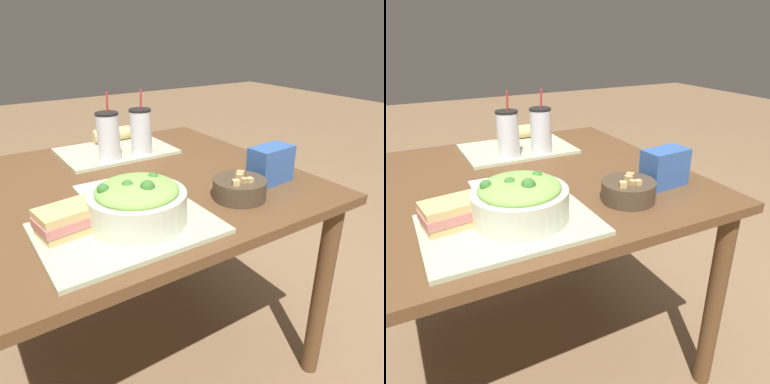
{
  "view_description": "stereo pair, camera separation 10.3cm",
  "coord_description": "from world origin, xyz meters",
  "views": [
    {
      "loc": [
        -0.44,
        -1.08,
        1.2
      ],
      "look_at": [
        0.09,
        -0.29,
        0.78
      ],
      "focal_mm": 35.0,
      "sensor_mm": 36.0,
      "label": 1
    },
    {
      "loc": [
        -0.35,
        -1.13,
        1.2
      ],
      "look_at": [
        0.09,
        -0.29,
        0.78
      ],
      "focal_mm": 35.0,
      "sensor_mm": 36.0,
      "label": 2
    }
  ],
  "objects": [
    {
      "name": "ground_plane",
      "position": [
        0.0,
        0.0,
        0.0
      ],
      "size": [
        12.0,
        12.0,
        0.0
      ],
      "primitive_type": "plane",
      "color": "#846647"
    },
    {
      "name": "chip_bag",
      "position": [
        0.41,
        -0.27,
        0.79
      ],
      "size": [
        0.15,
        0.09,
        0.12
      ],
      "rotation": [
        0.0,
        0.0,
        0.08
      ],
      "color": "#335BA3",
      "rests_on": "dining_table"
    },
    {
      "name": "soup_bowl",
      "position": [
        0.24,
        -0.31,
        0.77
      ],
      "size": [
        0.16,
        0.16,
        0.08
      ],
      "color": "#473828",
      "rests_on": "dining_table"
    },
    {
      "name": "drink_cup_red",
      "position": [
        0.18,
        0.2,
        0.83
      ],
      "size": [
        0.08,
        0.08,
        0.24
      ],
      "color": "silver",
      "rests_on": "tray_far"
    },
    {
      "name": "dining_table",
      "position": [
        0.0,
        0.0,
        0.64
      ],
      "size": [
        1.16,
        1.03,
        0.73
      ],
      "color": "brown",
      "rests_on": "ground_plane"
    },
    {
      "name": "tray_near",
      "position": [
        -0.12,
        -0.31,
        0.74
      ],
      "size": [
        0.43,
        0.32,
        0.01
      ],
      "color": "#B2BC99",
      "rests_on": "dining_table"
    },
    {
      "name": "salad_bowl",
      "position": [
        -0.08,
        -0.3,
        0.8
      ],
      "size": [
        0.25,
        0.25,
        0.12
      ],
      "color": "beige",
      "rests_on": "tray_near"
    },
    {
      "name": "tray_far",
      "position": [
        0.11,
        0.31,
        0.74
      ],
      "size": [
        0.43,
        0.32,
        0.01
      ],
      "color": "#B2BC99",
      "rests_on": "dining_table"
    },
    {
      "name": "drink_cup_dark",
      "position": [
        0.05,
        0.2,
        0.83
      ],
      "size": [
        0.08,
        0.08,
        0.25
      ],
      "color": "silver",
      "rests_on": "tray_far"
    },
    {
      "name": "baguette_near",
      "position": [
        -0.14,
        -0.18,
        0.78
      ],
      "size": [
        0.18,
        0.1,
        0.06
      ],
      "rotation": [
        0.0,
        0.0,
        1.79
      ],
      "color": "tan",
      "rests_on": "tray_near"
    },
    {
      "name": "napkin_folded",
      "position": [
        -0.08,
        -0.0,
        0.74
      ],
      "size": [
        0.13,
        0.09,
        0.0
      ],
      "color": "white",
      "rests_on": "dining_table"
    },
    {
      "name": "sandwich_near",
      "position": [
        -0.24,
        -0.25,
        0.78
      ],
      "size": [
        0.16,
        0.12,
        0.06
      ],
      "rotation": [
        0.0,
        0.0,
        0.14
      ],
      "color": "tan",
      "rests_on": "tray_near"
    },
    {
      "name": "baguette_far",
      "position": [
        0.15,
        0.43,
        0.78
      ],
      "size": [
        0.16,
        0.06,
        0.06
      ],
      "rotation": [
        0.0,
        0.0,
        1.55
      ],
      "color": "tan",
      "rests_on": "tray_far"
    }
  ]
}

